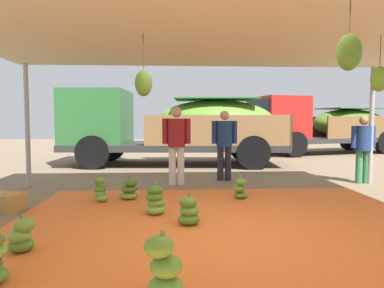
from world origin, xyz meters
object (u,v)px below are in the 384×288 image
at_px(cargo_truck_main, 171,125).
at_px(worker_0, 224,140).
at_px(banana_bunch_1, 100,190).
at_px(banana_bunch_2, 189,211).
at_px(cargo_truck_far, 322,125).
at_px(banana_bunch_6, 130,190).
at_px(banana_bunch_3, 164,269).
at_px(worker_1, 176,140).
at_px(banana_bunch_7, 155,201).
at_px(banana_bunch_0, 22,236).
at_px(crate_1, 4,202).
at_px(banana_bunch_4, 240,189).
at_px(worker_2, 363,144).

relative_size(cargo_truck_main, worker_0, 4.24).
bearing_deg(banana_bunch_1, worker_0, 40.67).
xyz_separation_m(banana_bunch_2, cargo_truck_far, (6.27, 10.30, 1.05)).
xyz_separation_m(banana_bunch_6, cargo_truck_far, (7.28, 8.70, 1.05)).
xyz_separation_m(banana_bunch_3, cargo_truck_far, (6.57, 12.35, 0.99)).
distance_m(cargo_truck_main, worker_1, 3.61).
distance_m(banana_bunch_6, cargo_truck_main, 5.28).
bearing_deg(banana_bunch_7, worker_0, 63.68).
distance_m(banana_bunch_0, banana_bunch_1, 2.42).
bearing_deg(worker_1, banana_bunch_6, -119.95).
bearing_deg(crate_1, banana_bunch_0, -60.83).
relative_size(banana_bunch_1, banana_bunch_6, 1.16).
bearing_deg(banana_bunch_4, worker_0, 89.95).
xyz_separation_m(cargo_truck_far, worker_0, (-5.26, -6.69, -0.26)).
xyz_separation_m(banana_bunch_4, banana_bunch_6, (-2.02, 0.05, 0.00)).
bearing_deg(banana_bunch_6, banana_bunch_1, -162.50).
bearing_deg(banana_bunch_4, banana_bunch_7, -146.65).
xyz_separation_m(banana_bunch_1, worker_0, (2.52, 2.16, 0.76)).
relative_size(banana_bunch_0, banana_bunch_1, 0.83).
xyz_separation_m(worker_0, worker_1, (-1.15, -0.49, 0.04)).
height_order(banana_bunch_0, worker_0, worker_0).
bearing_deg(banana_bunch_1, cargo_truck_far, 48.72).
relative_size(banana_bunch_6, cargo_truck_main, 0.06).
bearing_deg(worker_2, worker_0, 169.49).
relative_size(worker_0, worker_1, 0.96).
distance_m(banana_bunch_1, worker_0, 3.40).
height_order(banana_bunch_7, cargo_truck_far, cargo_truck_far).
xyz_separation_m(banana_bunch_3, banana_bunch_4, (1.31, 3.60, -0.07)).
xyz_separation_m(worker_0, worker_2, (3.11, -0.58, -0.08)).
height_order(banana_bunch_0, banana_bunch_1, banana_bunch_1).
distance_m(cargo_truck_far, worker_0, 8.51).
height_order(worker_1, worker_2, worker_1).
xyz_separation_m(banana_bunch_7, cargo_truck_main, (0.23, 6.15, 1.07)).
bearing_deg(banana_bunch_1, banana_bunch_7, -41.41).
relative_size(banana_bunch_6, worker_1, 0.25).
xyz_separation_m(banana_bunch_2, worker_2, (4.13, 3.04, 0.71)).
bearing_deg(banana_bunch_7, banana_bunch_1, 138.59).
distance_m(banana_bunch_3, worker_0, 5.85).
height_order(banana_bunch_2, banana_bunch_3, banana_bunch_3).
distance_m(banana_bunch_1, banana_bunch_2, 2.09).
relative_size(cargo_truck_far, worker_0, 4.19).
distance_m(worker_2, crate_1, 7.39).
xyz_separation_m(banana_bunch_0, banana_bunch_1, (0.38, 2.39, 0.04)).
height_order(banana_bunch_3, cargo_truck_far, cargo_truck_far).
bearing_deg(banana_bunch_7, banana_bunch_2, -48.97).
bearing_deg(banana_bunch_7, banana_bunch_4, 33.35).
bearing_deg(banana_bunch_1, cargo_truck_main, 76.77).
xyz_separation_m(banana_bunch_2, worker_0, (1.02, 3.61, 0.79)).
xyz_separation_m(banana_bunch_0, banana_bunch_3, (1.58, -1.11, 0.07)).
distance_m(banana_bunch_4, worker_1, 2.11).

